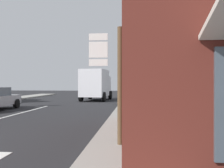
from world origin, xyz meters
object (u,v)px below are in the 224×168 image
traffic_light_far_right (126,76)px  traffic_light_near_right (122,71)px  route_sign_post (120,76)px  delivery_truck (96,84)px

traffic_light_far_right → traffic_light_near_right: size_ratio=0.92×
route_sign_post → traffic_light_near_right: bearing=92.7°
route_sign_post → traffic_light_near_right: size_ratio=0.90×
delivery_truck → traffic_light_near_right: size_ratio=1.45×
route_sign_post → traffic_light_far_right: (-0.54, 17.38, 0.50)m
traffic_light_far_right → route_sign_post: bearing=-88.2°
delivery_truck → route_sign_post: bearing=-78.8°
route_sign_post → traffic_light_far_right: bearing=91.8°
delivery_truck → traffic_light_near_right: traffic_light_near_right is taller
delivery_truck → traffic_light_far_right: (2.97, -0.32, 0.76)m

